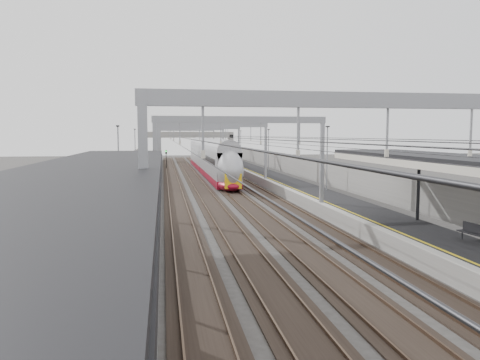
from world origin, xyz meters
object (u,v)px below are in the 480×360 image
object	(u,v)px
overbridge	(187,138)
signal_green	(166,156)
train	(210,161)
bench	(474,231)

from	to	relation	value
overbridge	signal_green	bearing A→B (deg)	-100.94
train	bench	world-z (taller)	train
bench	signal_green	bearing A→B (deg)	102.56
train	bench	xyz separation A→B (m)	(7.79, -52.22, -0.68)
signal_green	bench	bearing A→B (deg)	-77.44
overbridge	signal_green	world-z (taller)	overbridge
train	bench	bearing A→B (deg)	-81.52
bench	overbridge	bearing A→B (deg)	95.77
train	signal_green	bearing A→B (deg)	117.62
overbridge	train	xyz separation A→B (m)	(1.50, -39.70, -3.09)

